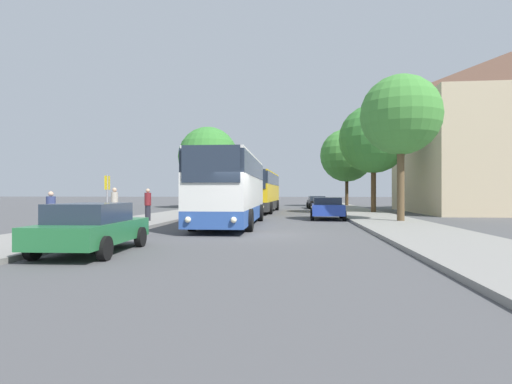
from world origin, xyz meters
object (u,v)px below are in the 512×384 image
Objects in this scene: tree_right_near at (347,155)px; tree_left_near at (217,162)px; pedestrian_waiting_near at (148,204)px; pedestrian_walking_back at (115,204)px; bus_front at (231,189)px; tree_right_far at (401,115)px; tree_left_far at (208,157)px; parked_car_right_near at (327,208)px; parked_car_right_far at (317,202)px; pedestrian_waiting_far at (51,211)px; bus_middle at (259,191)px; parked_car_left_curb at (92,227)px; bus_stop_sign at (107,195)px; tree_right_mid at (373,139)px.

tree_left_near is at bearing -171.46° from tree_right_near.
pedestrian_walking_back is at bearing -160.71° from pedestrian_waiting_near.
tree_right_far reaches higher than bus_front.
pedestrian_waiting_near is 22.37m from tree_left_far.
tree_right_far is (3.80, -2.98, 5.25)m from parked_car_right_near.
pedestrian_waiting_far is at bearing 63.39° from parked_car_right_far.
pedestrian_waiting_far is (-12.02, -10.32, 0.21)m from parked_car_right_near.
tree_left_near is at bearing -20.48° from parked_car_right_far.
tree_left_far reaches higher than parked_car_right_far.
tree_right_far is at bearing -90.82° from tree_right_near.
pedestrian_walking_back reaches higher than pedestrian_waiting_far.
parked_car_right_near is 25.01m from tree_right_near.
tree_left_near reaches higher than bus_middle.
tree_left_near reaches higher than parked_car_left_curb.
tree_right_far reaches higher than parked_car_right_near.
pedestrian_walking_back reaches higher than parked_car_right_near.
parked_car_right_near is 2.30× the size of pedestrian_walking_back.
parked_car_right_near is 21.59m from tree_left_far.
pedestrian_waiting_near is 0.19× the size of tree_right_near.
bus_front reaches higher than bus_stop_sign.
bus_middle is at bearing 55.11° from parked_car_right_far.
bus_middle reaches higher than bus_stop_sign.
tree_right_near is (14.36, 28.38, 5.24)m from pedestrian_waiting_near.
tree_left_far is 25.65m from tree_right_far.
pedestrian_waiting_far is 0.20× the size of tree_right_far.
bus_stop_sign is 0.27× the size of tree_right_mid.
bus_front is 16.07m from tree_right_mid.
pedestrian_walking_back is 33.78m from tree_right_near.
bus_front is 6.23m from bus_stop_sign.
tree_right_near is at bearing 59.17° from bus_middle.
tree_left_near is at bearing -60.32° from parked_car_right_near.
bus_front is at bearing 46.32° from parked_car_right_near.
pedestrian_waiting_far is (-6.69, -5.05, -0.94)m from bus_front.
tree_left_far reaches higher than tree_right_far.
tree_right_far is at bearing -58.09° from tree_left_near.
tree_right_far is at bearing 165.27° from pedestrian_walking_back.
tree_left_near is (-6.21, 26.93, 3.53)m from bus_front.
tree_right_near is at bearing 8.54° from tree_left_near.
parked_car_right_far is 24.67m from pedestrian_waiting_near.
tree_right_near is 17.03m from tree_right_mid.
bus_front reaches higher than bus_middle.
tree_right_near reaches higher than tree_right_mid.
parked_car_right_far is 30.85m from pedestrian_waiting_far.
pedestrian_waiting_far is (-1.84, -5.95, -0.10)m from pedestrian_waiting_near.
bus_front reaches higher than pedestrian_walking_back.
parked_car_right_far is at bearing 75.55° from bus_front.
tree_left_near is at bearing 93.48° from parked_car_left_curb.
bus_front is at bearing -74.37° from tree_left_far.
bus_middle is at bearing 54.57° from pedestrian_waiting_near.
parked_car_right_far is (5.45, 8.83, -1.13)m from bus_middle.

